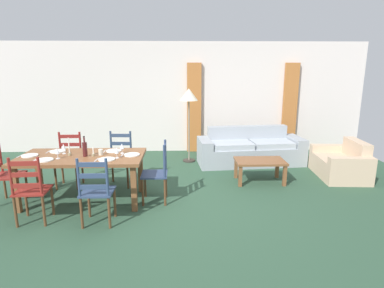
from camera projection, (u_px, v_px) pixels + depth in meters
The scene contains 35 objects.
ground_plane at pixel (167, 202), 5.04m from camera, with size 9.60×9.60×0.02m, color #2C4B36.
wall_far at pixel (172, 98), 7.93m from camera, with size 9.60×0.16×2.70m, color silver.
curtain_panel_left at pixel (194, 108), 7.87m from camera, with size 0.35×0.08×2.20m, color #B36A32.
curtain_panel_right at pixel (290, 108), 7.94m from camera, with size 0.35×0.08×2.20m, color #B36A32.
dining_table at pixel (82, 161), 4.91m from camera, with size 1.90×0.96×0.75m.
dining_chair_near_left at pixel (31, 190), 4.24m from camera, with size 0.44×0.42×0.96m.
dining_chair_near_right at pixel (96, 191), 4.20m from camera, with size 0.42×0.40×0.96m.
dining_chair_far_left at pixel (69, 160), 5.63m from camera, with size 0.43×0.41×0.96m.
dining_chair_far_right at pixel (120, 159), 5.71m from camera, with size 0.44×0.42×0.96m.
dining_chair_head_west at pixel (5, 174), 4.89m from camera, with size 0.42×0.44×0.96m.
dining_chair_head_east at pixel (158, 172), 4.95m from camera, with size 0.40×0.42×0.96m.
dinner_plate_near_left at pixel (45, 160), 4.63m from camera, with size 0.24×0.24×0.02m, color white.
fork_near_left at pixel (34, 160), 4.62m from camera, with size 0.02×0.17×0.01m, color silver.
dinner_plate_near_right at pixel (107, 159), 4.65m from camera, with size 0.24×0.24×0.02m, color white.
fork_near_right at pixel (97, 160), 4.65m from camera, with size 0.02×0.17×0.01m, color silver.
dinner_plate_far_left at pixel (58, 151), 5.11m from camera, with size 0.24×0.24×0.02m, color white.
fork_far_left at pixel (48, 152), 5.11m from camera, with size 0.02×0.17×0.01m, color silver.
dinner_plate_far_right at pixel (114, 151), 5.14m from camera, with size 0.24×0.24×0.02m, color white.
fork_far_right at pixel (105, 151), 5.14m from camera, with size 0.02×0.17×0.01m, color silver.
dinner_plate_head_west at pixel (30, 156), 4.86m from camera, with size 0.24×0.24×0.02m, color white.
fork_head_west at pixel (20, 156), 4.86m from camera, with size 0.02×0.17×0.01m, color silver.
dinner_plate_head_east at pixel (132, 155), 4.91m from camera, with size 0.24×0.24×0.02m, color white.
fork_head_east at pixel (122, 155), 4.90m from camera, with size 0.02×0.17×0.01m, color silver.
wine_bottle at pixel (85, 149), 4.82m from camera, with size 0.07×0.07×0.32m.
wine_glass_near_left at pixel (57, 151), 4.70m from camera, with size 0.06×0.06×0.16m.
wine_glass_near_right at pixel (117, 151), 4.73m from camera, with size 0.06×0.06×0.16m.
wine_glass_far_left at pixel (64, 147), 4.97m from camera, with size 0.06×0.06×0.16m.
wine_glass_far_right at pixel (122, 147), 5.00m from camera, with size 0.06×0.06×0.16m.
coffee_cup_primary at pixel (101, 152), 4.92m from camera, with size 0.07×0.07×0.09m, color beige.
candle_tall at pixel (69, 150), 4.88m from camera, with size 0.05×0.05×0.28m.
candle_short at pixel (93, 154), 4.84m from camera, with size 0.05×0.05×0.15m.
couch at pixel (250, 150), 7.04m from camera, with size 2.34×1.00×0.80m.
coffee_table at pixel (260, 163), 5.84m from camera, with size 0.90×0.56×0.42m.
armchair_upholstered at pixel (343, 164), 6.16m from camera, with size 0.88×1.21×0.72m.
standing_lamp at pixel (189, 99), 6.92m from camera, with size 0.40×0.40×1.64m.
Camera 1 is at (0.25, -4.70, 2.06)m, focal length 29.67 mm.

